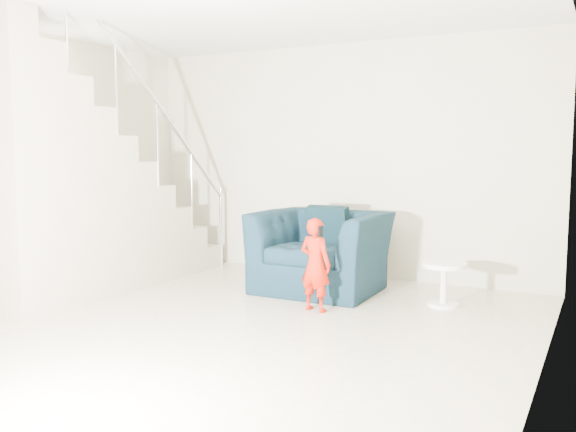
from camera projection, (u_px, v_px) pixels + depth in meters
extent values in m
plane|color=tan|center=(202.00, 334.00, 4.90)|extent=(5.50, 5.50, 0.00)
plane|color=#B5AE94|center=(338.00, 161.00, 7.17)|extent=(5.00, 0.00, 5.00)
plane|color=#B5AE94|center=(545.00, 171.00, 3.60)|extent=(0.00, 5.50, 5.50)
imported|color=black|center=(321.00, 251.00, 6.40)|extent=(1.28, 1.12, 0.83)
imported|color=#A30805|center=(315.00, 265.00, 5.57)|extent=(0.35, 0.26, 0.86)
cylinder|color=white|center=(444.00, 265.00, 5.74)|extent=(0.42, 0.42, 0.04)
cylinder|color=white|center=(443.00, 287.00, 5.76)|extent=(0.06, 0.06, 0.38)
cylinder|color=white|center=(443.00, 304.00, 5.78)|extent=(0.29, 0.29, 0.03)
cube|color=#ADA089|center=(183.00, 254.00, 7.88)|extent=(1.00, 0.30, 0.27)
cube|color=#ADA089|center=(168.00, 247.00, 7.60)|extent=(1.00, 0.30, 0.54)
cube|color=#ADA089|center=(151.00, 239.00, 7.32)|extent=(1.00, 0.30, 0.81)
cube|color=#ADA089|center=(134.00, 231.00, 7.05)|extent=(1.00, 0.30, 1.08)
cube|color=#ADA089|center=(115.00, 222.00, 6.77)|extent=(1.00, 0.30, 1.35)
cube|color=#ADA089|center=(95.00, 213.00, 6.49)|extent=(1.00, 0.30, 1.62)
cube|color=#ADA089|center=(72.00, 202.00, 6.21)|extent=(1.00, 0.30, 1.89)
cube|color=#ADA089|center=(48.00, 191.00, 5.93)|extent=(1.00, 0.30, 2.16)
cube|color=#ADA089|center=(21.00, 178.00, 5.65)|extent=(1.00, 0.30, 2.43)
cylinder|color=silver|center=(137.00, 74.00, 6.23)|extent=(0.04, 3.03, 2.73)
cylinder|color=silver|center=(221.00, 227.00, 7.74)|extent=(0.04, 0.04, 1.00)
cube|color=black|center=(328.00, 226.00, 6.59)|extent=(0.46, 0.22, 0.45)
cube|color=black|center=(272.00, 239.00, 6.57)|extent=(0.05, 0.45, 0.51)
cube|color=black|center=(320.00, 231.00, 5.45)|extent=(0.03, 0.05, 0.10)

